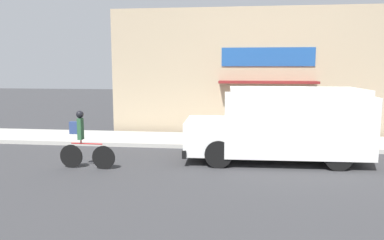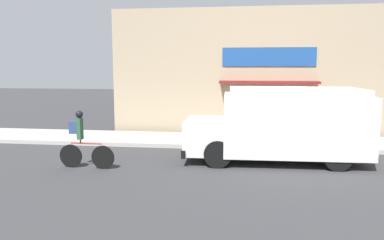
{
  "view_description": "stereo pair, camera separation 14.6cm",
  "coord_description": "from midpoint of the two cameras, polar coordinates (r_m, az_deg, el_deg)",
  "views": [
    {
      "loc": [
        -0.93,
        -13.31,
        2.99
      ],
      "look_at": [
        -2.56,
        -0.2,
        1.1
      ],
      "focal_mm": 35.0,
      "sensor_mm": 36.0,
      "label": 1
    },
    {
      "loc": [
        -0.78,
        -13.29,
        2.99
      ],
      "look_at": [
        -2.56,
        -0.2,
        1.1
      ],
      "focal_mm": 35.0,
      "sensor_mm": 36.0,
      "label": 2
    }
  ],
  "objects": [
    {
      "name": "sidewalk",
      "position": [
        14.9,
        10.9,
        -3.29
      ],
      "size": [
        28.0,
        2.57,
        0.15
      ],
      "color": "#ADAAA3",
      "rests_on": "ground_plane"
    },
    {
      "name": "storefront",
      "position": [
        16.28,
        10.87,
        7.11
      ],
      "size": [
        13.07,
        0.91,
        5.48
      ],
      "color": "tan",
      "rests_on": "ground_plane"
    },
    {
      "name": "school_bus",
      "position": [
        12.17,
        13.95,
        -0.53
      ],
      "size": [
        5.69,
        2.87,
        2.32
      ],
      "rotation": [
        0.0,
        0.0,
        0.04
      ],
      "color": "white",
      "rests_on": "ground_plane"
    },
    {
      "name": "cyclist",
      "position": [
        11.48,
        -16.03,
        -3.05
      ],
      "size": [
        1.71,
        0.22,
        1.72
      ],
      "rotation": [
        0.0,
        0.0,
        -0.04
      ],
      "color": "black",
      "rests_on": "ground_plane"
    },
    {
      "name": "ground_plane",
      "position": [
        13.66,
        11.18,
        -4.66
      ],
      "size": [
        70.0,
        70.0,
        0.0
      ],
      "primitive_type": "plane",
      "color": "#38383A"
    }
  ]
}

